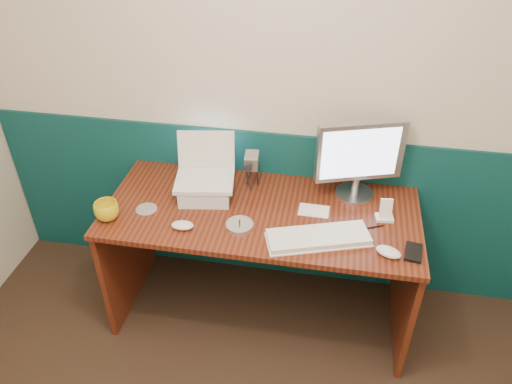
% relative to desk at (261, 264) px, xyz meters
% --- Properties ---
extents(back_wall, '(3.50, 0.04, 2.50)m').
position_rel_desk_xyz_m(back_wall, '(0.11, 0.37, 0.88)').
color(back_wall, beige).
rests_on(back_wall, ground).
extents(wainscot, '(3.48, 0.02, 1.00)m').
position_rel_desk_xyz_m(wainscot, '(0.11, 0.36, 0.12)').
color(wainscot, '#073131').
rests_on(wainscot, ground).
extents(desk, '(1.60, 0.70, 0.75)m').
position_rel_desk_xyz_m(desk, '(0.00, 0.00, 0.00)').
color(desk, '#3B160A').
rests_on(desk, ground).
extents(laptop_riser, '(0.29, 0.26, 0.09)m').
position_rel_desk_xyz_m(laptop_riser, '(-0.31, 0.06, 0.42)').
color(laptop_riser, silver).
rests_on(laptop_riser, desk).
extents(laptop, '(0.33, 0.27, 0.25)m').
position_rel_desk_xyz_m(laptop, '(-0.31, 0.06, 0.59)').
color(laptop, silver).
rests_on(laptop, laptop_riser).
extents(monitor, '(0.46, 0.26, 0.45)m').
position_rel_desk_xyz_m(monitor, '(0.46, 0.22, 0.60)').
color(monitor, '#A9A9AE').
rests_on(monitor, desk).
extents(keyboard, '(0.50, 0.30, 0.03)m').
position_rel_desk_xyz_m(keyboard, '(0.30, -0.18, 0.39)').
color(keyboard, white).
rests_on(keyboard, desk).
extents(mouse_right, '(0.14, 0.11, 0.04)m').
position_rel_desk_xyz_m(mouse_right, '(0.62, -0.23, 0.39)').
color(mouse_right, silver).
rests_on(mouse_right, desk).
extents(mouse_left, '(0.12, 0.07, 0.04)m').
position_rel_desk_xyz_m(mouse_left, '(-0.35, -0.21, 0.39)').
color(mouse_left, silver).
rests_on(mouse_left, desk).
extents(mug, '(0.12, 0.12, 0.10)m').
position_rel_desk_xyz_m(mug, '(-0.74, -0.20, 0.42)').
color(mug, gold).
rests_on(mug, desk).
extents(camcorder, '(0.11, 0.15, 0.21)m').
position_rel_desk_xyz_m(camcorder, '(-0.09, 0.20, 0.48)').
color(camcorder, '#A6A5AA').
rests_on(camcorder, desk).
extents(cd_spindle, '(0.13, 0.13, 0.03)m').
position_rel_desk_xyz_m(cd_spindle, '(-0.08, -0.16, 0.39)').
color(cd_spindle, silver).
rests_on(cd_spindle, desk).
extents(cd_loose_a, '(0.11, 0.11, 0.00)m').
position_rel_desk_xyz_m(cd_loose_a, '(-0.58, -0.09, 0.38)').
color(cd_loose_a, silver).
rests_on(cd_loose_a, desk).
extents(pen, '(0.12, 0.06, 0.01)m').
position_rel_desk_xyz_m(pen, '(0.55, -0.04, 0.38)').
color(pen, black).
rests_on(pen, desk).
extents(papers, '(0.16, 0.11, 0.00)m').
position_rel_desk_xyz_m(papers, '(0.26, 0.04, 0.38)').
color(papers, white).
rests_on(papers, desk).
extents(dock, '(0.09, 0.08, 0.02)m').
position_rel_desk_xyz_m(dock, '(0.61, 0.04, 0.38)').
color(dock, white).
rests_on(dock, desk).
extents(music_player, '(0.06, 0.04, 0.10)m').
position_rel_desk_xyz_m(music_player, '(0.61, 0.04, 0.44)').
color(music_player, white).
rests_on(music_player, dock).
extents(pda, '(0.09, 0.14, 0.01)m').
position_rel_desk_xyz_m(pda, '(0.74, -0.20, 0.38)').
color(pda, black).
rests_on(pda, desk).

